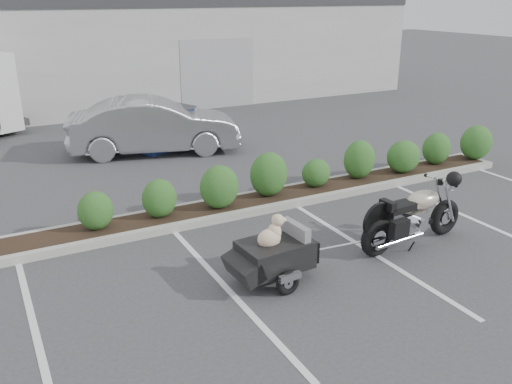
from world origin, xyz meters
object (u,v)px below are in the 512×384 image
motorcycle (414,217)px  sedan (154,126)px  pet_trailer (274,254)px  dumpster (161,128)px

motorcycle → sedan: bearing=101.3°
pet_trailer → sedan: sedan is taller
motorcycle → sedan: (-2.14, 7.82, 0.22)m
pet_trailer → dumpster: size_ratio=0.91×
sedan → pet_trailer: bearing=-169.1°
pet_trailer → sedan: (0.64, 7.80, 0.29)m
motorcycle → sedan: size_ratio=0.51×
motorcycle → dumpster: size_ratio=1.13×
pet_trailer → sedan: 7.83m
dumpster → sedan: bearing=-151.1°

